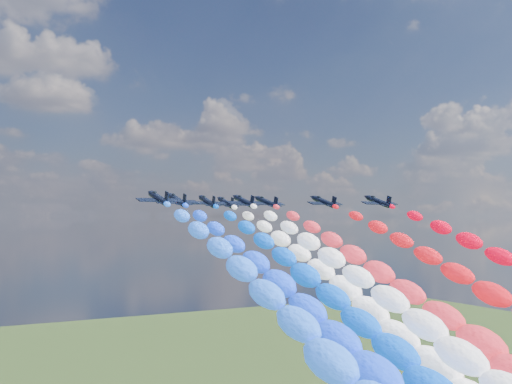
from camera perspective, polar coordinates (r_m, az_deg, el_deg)
jet_0 at (r=120.18m, az=-8.91°, el=-0.56°), size 8.95×12.06×5.36m
trail_0 at (r=73.84m, az=5.40°, el=-15.10°), size 5.99×103.29×43.40m
jet_1 at (r=132.59m, az=-7.23°, el=-0.72°), size 8.77×11.93×5.36m
trail_1 at (r=86.50m, az=5.88°, el=-13.19°), size 5.99×103.29×43.40m
jet_2 at (r=145.08m, az=-4.48°, el=-0.86°), size 9.17×12.22×5.36m
trail_2 at (r=99.95m, az=8.21°, el=-11.69°), size 5.99×103.29×43.40m
jet_3 at (r=142.12m, az=-1.12°, el=-0.84°), size 8.66×11.85×5.36m
trail_3 at (r=99.06m, az=13.45°, el=-11.74°), size 5.99×103.29×43.40m
jet_4 at (r=156.66m, az=-2.77°, el=-0.97°), size 9.20×12.24×5.36m
trail_4 at (r=112.08m, az=9.27°, el=-10.66°), size 5.99×103.29×43.40m
jet_5 at (r=150.89m, az=0.97°, el=-0.92°), size 9.33×12.33×5.36m
trail_5 at (r=108.75m, az=15.13°, el=-10.87°), size 5.99×103.29×43.40m
jet_6 at (r=148.85m, az=6.23°, el=-0.89°), size 8.82×11.97×5.36m
jet_7 at (r=148.30m, az=11.11°, el=-0.86°), size 9.33×12.33×5.36m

